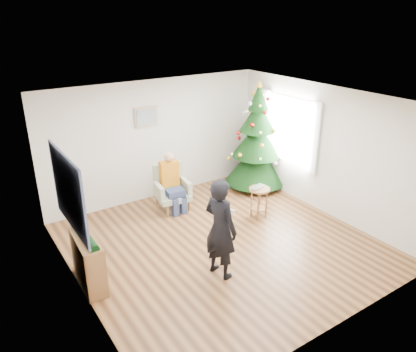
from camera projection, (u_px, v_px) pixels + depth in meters
floor at (222, 244)px, 7.31m from camera, size 5.00×5.00×0.00m
ceiling at (224, 101)px, 6.31m from camera, size 5.00×5.00×0.00m
wall_back at (155, 140)px, 8.73m from camera, size 5.00×0.00×5.00m
wall_front at (343, 245)px, 4.89m from camera, size 5.00×0.00×5.00m
wall_left at (74, 217)px, 5.53m from camera, size 0.00×5.00×5.00m
wall_right at (325, 151)px, 8.09m from camera, size 0.00×5.00×5.00m
window_panel at (289, 130)px, 8.76m from camera, size 0.04×1.30×1.40m
curtains at (288, 130)px, 8.75m from camera, size 0.05×1.75×1.50m
christmas_tree at (257, 141)px, 9.26m from camera, size 1.38×1.38×2.50m
stool at (259, 202)px, 8.14m from camera, size 0.42×0.42×0.63m
laptop at (260, 188)px, 8.02m from camera, size 0.39×0.31×0.03m
armchair at (172, 194)px, 8.47m from camera, size 0.75×0.70×0.96m
seated_person at (172, 182)px, 8.31m from camera, size 0.41×0.57×1.26m
standing_man at (220, 229)px, 6.19m from camera, size 0.52×0.67×1.64m
game_controller at (231, 210)px, 6.15m from camera, size 0.07×0.13×0.04m
console at (88, 260)px, 6.14m from camera, size 0.37×1.02×0.80m
garland at (85, 236)px, 5.98m from camera, size 0.14×0.90×0.14m
tapestry at (68, 192)px, 5.69m from camera, size 0.03×1.50×1.15m
framed_picture at (146, 117)px, 8.39m from camera, size 0.52×0.05×0.42m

